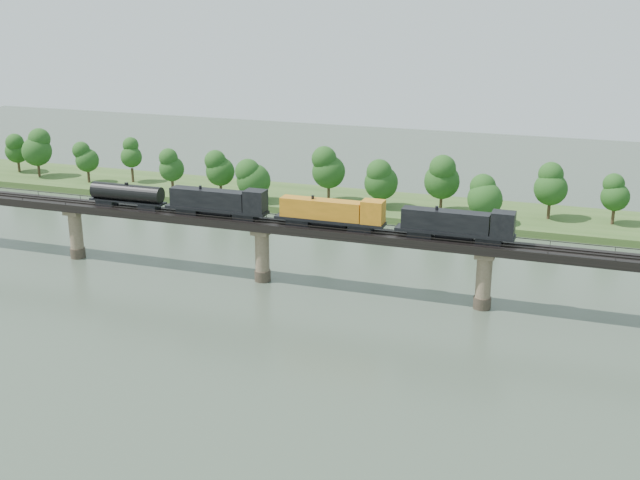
% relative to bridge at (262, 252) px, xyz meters
% --- Properties ---
extents(ground, '(400.00, 400.00, 0.00)m').
position_rel_bridge_xyz_m(ground, '(0.00, -30.00, -5.46)').
color(ground, '#344233').
rests_on(ground, ground).
extents(far_bank, '(300.00, 24.00, 1.60)m').
position_rel_bridge_xyz_m(far_bank, '(0.00, 55.00, -4.66)').
color(far_bank, '#345220').
rests_on(far_bank, ground).
extents(bridge, '(236.00, 30.00, 11.50)m').
position_rel_bridge_xyz_m(bridge, '(0.00, 0.00, 0.00)').
color(bridge, '#473A2D').
rests_on(bridge, ground).
extents(bridge_superstructure, '(220.00, 4.90, 0.75)m').
position_rel_bridge_xyz_m(bridge_superstructure, '(0.00, 0.00, 6.33)').
color(bridge_superstructure, black).
rests_on(bridge_superstructure, bridge).
extents(far_treeline, '(289.06, 17.54, 13.60)m').
position_rel_bridge_xyz_m(far_treeline, '(-8.21, 50.52, 3.37)').
color(far_treeline, '#382619').
rests_on(far_treeline, far_bank).
extents(freight_train, '(79.98, 3.12, 5.50)m').
position_rel_bridge_xyz_m(freight_train, '(5.83, -0.00, 8.67)').
color(freight_train, black).
rests_on(freight_train, bridge).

